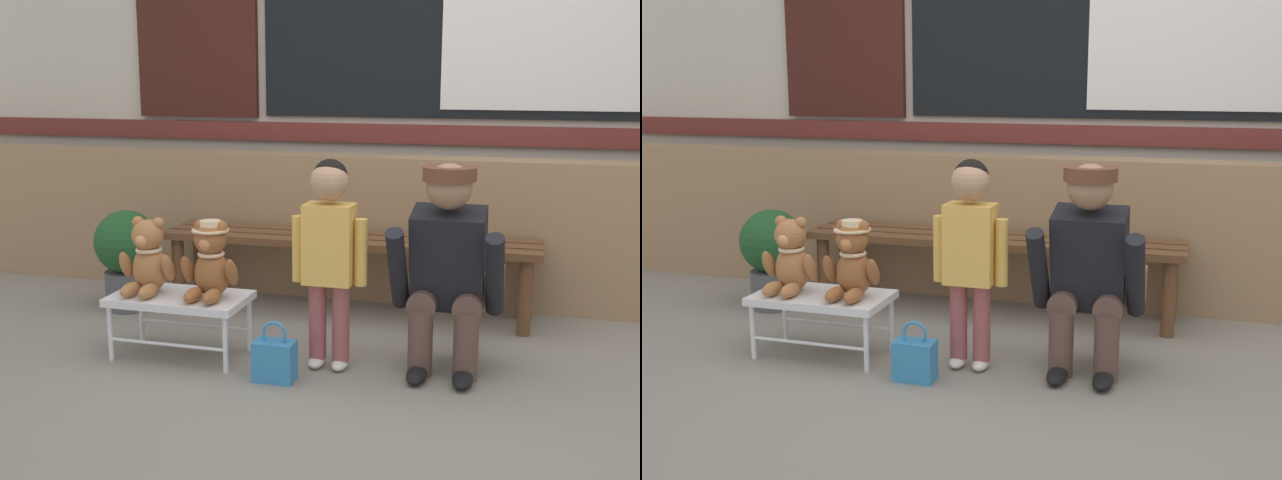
{
  "view_description": "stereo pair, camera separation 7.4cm",
  "coord_description": "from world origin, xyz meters",
  "views": [
    {
      "loc": [
        0.58,
        -3.1,
        1.33
      ],
      "look_at": [
        -0.43,
        0.41,
        0.55
      ],
      "focal_mm": 44.36,
      "sensor_mm": 36.0,
      "label": 1
    },
    {
      "loc": [
        0.65,
        -3.08,
        1.33
      ],
      "look_at": [
        -0.43,
        0.41,
        0.55
      ],
      "focal_mm": 44.36,
      "sensor_mm": 36.0,
      "label": 2
    }
  ],
  "objects": [
    {
      "name": "ground_plane",
      "position": [
        0.0,
        0.0,
        0.0
      ],
      "size": [
        60.0,
        60.0,
        0.0
      ],
      "primitive_type": "plane",
      "color": "gray"
    },
    {
      "name": "brick_low_wall",
      "position": [
        0.0,
        1.43,
        0.42
      ],
      "size": [
        7.53,
        0.25,
        0.85
      ],
      "primitive_type": "cube",
      "color": "#997551",
      "rests_on": "ground"
    },
    {
      "name": "wooden_bench_long",
      "position": [
        -0.46,
        1.06,
        0.37
      ],
      "size": [
        2.1,
        0.4,
        0.44
      ],
      "color": "brown",
      "rests_on": "ground"
    },
    {
      "name": "small_display_bench",
      "position": [
        -1.05,
        0.16,
        0.27
      ],
      "size": [
        0.64,
        0.36,
        0.3
      ],
      "color": "silver",
      "rests_on": "ground"
    },
    {
      "name": "teddy_bear_plain",
      "position": [
        -1.21,
        0.17,
        0.46
      ],
      "size": [
        0.28,
        0.26,
        0.36
      ],
      "color": "#A86B3D",
      "rests_on": "small_display_bench"
    },
    {
      "name": "teddy_bear_with_hat",
      "position": [
        -0.89,
        0.17,
        0.47
      ],
      "size": [
        0.28,
        0.27,
        0.36
      ],
      "color": "#93562D",
      "rests_on": "small_display_bench"
    },
    {
      "name": "child_standing",
      "position": [
        -0.33,
        0.21,
        0.59
      ],
      "size": [
        0.35,
        0.18,
        0.96
      ],
      "color": "#994C4C",
      "rests_on": "ground"
    },
    {
      "name": "adult_crouching",
      "position": [
        0.2,
        0.31,
        0.48
      ],
      "size": [
        0.5,
        0.49,
        0.95
      ],
      "color": "brown",
      "rests_on": "ground"
    },
    {
      "name": "handbag_on_ground",
      "position": [
        -0.52,
        -0.01,
        0.1
      ],
      "size": [
        0.18,
        0.11,
        0.27
      ],
      "color": "teal",
      "rests_on": "ground"
    },
    {
      "name": "potted_plant",
      "position": [
        -1.68,
        0.79,
        0.32
      ],
      "size": [
        0.36,
        0.36,
        0.57
      ],
      "color": "#4C4C51",
      "rests_on": "ground"
    }
  ]
}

